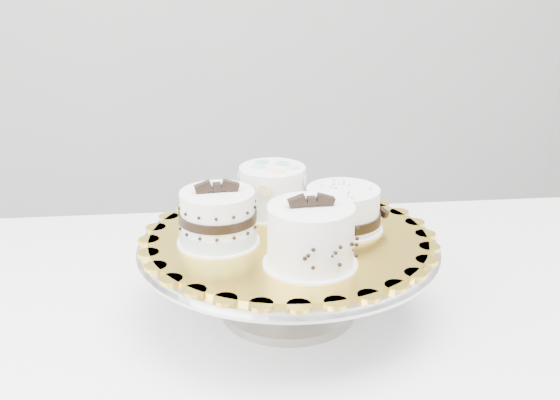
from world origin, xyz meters
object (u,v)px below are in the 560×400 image
object	(u,v)px
table	(307,357)
cake_dots	(273,190)
cake_ribbon	(343,210)
cake_stand	(288,263)
cake_banded	(218,219)
cake_board	(288,238)
cake_swirl	(311,237)

from	to	relation	value
table	cake_dots	world-z (taller)	cake_dots
cake_ribbon	table	bearing A→B (deg)	157.46
cake_stand	cake_dots	distance (m)	0.12
cake_stand	cake_ribbon	xyz separation A→B (m)	(0.08, 0.01, 0.07)
cake_dots	cake_banded	bearing A→B (deg)	-129.35
cake_dots	cake_ribbon	distance (m)	0.11
cake_dots	cake_stand	bearing A→B (deg)	-81.40
cake_stand	cake_ribbon	distance (m)	0.10
cake_banded	cake_ribbon	world-z (taller)	cake_banded
cake_board	cake_swirl	distance (m)	0.10
table	cake_swirl	world-z (taller)	cake_swirl
table	cake_dots	size ratio (longest dim) A/B	10.94
cake_swirl	cake_banded	bearing A→B (deg)	141.31
cake_board	cake_dots	size ratio (longest dim) A/B	3.19
cake_board	cake_ribbon	xyz separation A→B (m)	(0.08, 0.01, 0.03)
cake_ribbon	cake_board	bearing A→B (deg)	159.73
cake_board	cake_banded	size ratio (longest dim) A/B	3.43
cake_board	cake_stand	bearing A→B (deg)	180.00
table	cake_board	xyz separation A→B (m)	(-0.03, -0.00, 0.20)
cake_stand	cake_dots	bearing A→B (deg)	88.63
table	cake_ribbon	distance (m)	0.23
cake_banded	cake_dots	size ratio (longest dim) A/B	0.93
table	cake_banded	world-z (taller)	cake_banded
cake_stand	cake_banded	bearing A→B (deg)	176.78
cake_banded	cake_board	bearing A→B (deg)	1.95
cake_swirl	cake_banded	distance (m)	0.14
cake_stand	cake_swirl	size ratio (longest dim) A/B	3.46
cake_swirl	cake_dots	bearing A→B (deg)	96.08
cake_stand	cake_board	bearing A→B (deg)	0.00
table	cake_stand	size ratio (longest dim) A/B	3.16
cake_stand	cake_dots	xyz separation A→B (m)	(0.00, 0.09, 0.08)
table	cake_banded	distance (m)	0.26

